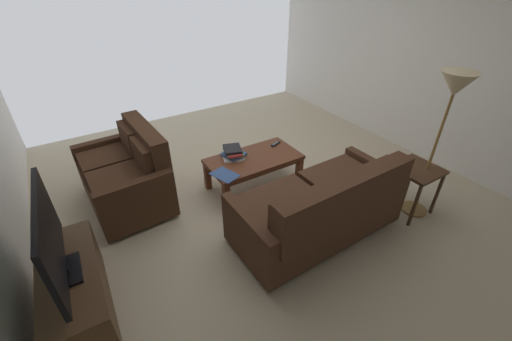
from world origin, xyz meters
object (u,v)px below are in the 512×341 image
Objects in this scene: loveseat_near at (128,174)px; end_table at (415,176)px; tv_remote at (275,144)px; loose_magazine at (225,175)px; coffee_table at (254,162)px; floor_lamp at (452,98)px; book_stack at (233,153)px; sofa_main at (322,207)px; tv_stand at (76,292)px; flat_tv at (50,240)px.

end_table is (-2.58, 1.80, 0.08)m from loveseat_near.
tv_remote is 0.93m from loose_magazine.
loveseat_near reaches higher than coffee_table.
loveseat_near reaches higher than loose_magazine.
tv_remote is (-0.41, -0.13, 0.08)m from coffee_table.
coffee_table is at bearing 18.12° from tv_remote.
loveseat_near is 3.38m from floor_lamp.
coffee_table is at bearing -179.64° from loose_magazine.
book_stack is at bearing 164.20° from loveseat_near.
sofa_main is 3.07× the size of end_table.
loose_magazine is at bearing 144.56° from loveseat_near.
end_table is 0.51× the size of tv_stand.
flat_tv is (0.72, 1.25, 0.42)m from loveseat_near.
loose_magazine is (0.88, 0.29, -0.01)m from tv_remote.
sofa_main is 1.39× the size of loveseat_near.
loveseat_near is 1.45m from coffee_table.
tv_remote reaches higher than loose_magazine.
end_table is at bearing 119.14° from tv_remote.
sofa_main is 1.56m from floor_lamp.
end_table is 0.36× the size of floor_lamp.
end_table reaches higher than tv_remote.
sofa_main reaches higher than loose_magazine.
floor_lamp is (-0.08, 0.06, 0.87)m from end_table.
floor_lamp is 4.48× the size of book_stack.
coffee_table is (0.10, -1.11, -0.02)m from sofa_main.
sofa_main is 1.28m from tv_remote.
sofa_main is 1.14m from end_table.
tv_stand is 1.11× the size of flat_tv.
coffee_table is at bearing -47.13° from end_table.
book_stack is (-1.89, -0.92, -0.34)m from flat_tv.
loose_magazine is at bearing -159.33° from flat_tv.
coffee_table is at bearing -159.95° from tv_stand.
floor_lamp is at bearing 120.37° from tv_remote.
coffee_table is 0.28m from book_stack.
floor_lamp is (-1.30, 1.38, 0.99)m from coffee_table.
end_table reaches higher than coffee_table.
loveseat_near is at bearing -15.80° from book_stack.
coffee_table is 1.98× the size of end_table.
tv_stand is (2.19, -0.34, -0.14)m from sofa_main.
end_table is 0.56× the size of flat_tv.
book_stack is (-1.17, 0.33, 0.08)m from loveseat_near.
end_table is 3.37m from flat_tv.
loveseat_near reaches higher than tv_remote.
book_stack is at bearing -45.66° from floor_lamp.
end_table is (-1.12, 0.21, 0.09)m from sofa_main.
floor_lamp is 3.61m from tv_stand.
tv_stand is at bearing 59.86° from loveseat_near.
coffee_table is 2.13m from floor_lamp.
floor_lamp is at bearing 167.29° from sofa_main.
floor_lamp is at bearing 145.06° from loveseat_near.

